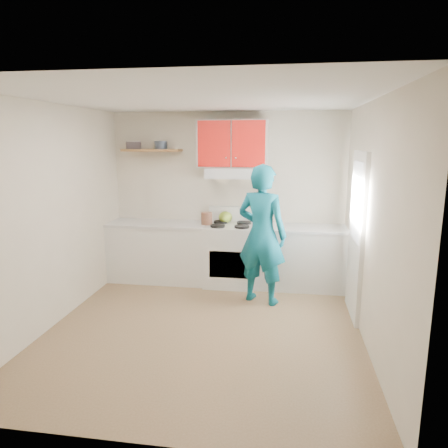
% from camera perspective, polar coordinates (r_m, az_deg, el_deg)
% --- Properties ---
extents(floor, '(3.80, 3.80, 0.00)m').
position_cam_1_polar(floor, '(4.97, -2.75, -14.33)').
color(floor, brown).
rests_on(floor, ground).
extents(ceiling, '(3.60, 3.80, 0.04)m').
position_cam_1_polar(ceiling, '(4.49, -3.09, 17.02)').
color(ceiling, white).
rests_on(ceiling, floor).
extents(back_wall, '(3.60, 0.04, 2.60)m').
position_cam_1_polar(back_wall, '(6.41, 0.49, 3.77)').
color(back_wall, beige).
rests_on(back_wall, floor).
extents(front_wall, '(3.60, 0.04, 2.60)m').
position_cam_1_polar(front_wall, '(2.78, -10.80, -6.99)').
color(front_wall, beige).
rests_on(front_wall, floor).
extents(left_wall, '(0.04, 3.80, 2.60)m').
position_cam_1_polar(left_wall, '(5.22, -22.65, 1.06)').
color(left_wall, beige).
rests_on(left_wall, floor).
extents(right_wall, '(0.04, 3.80, 2.60)m').
position_cam_1_polar(right_wall, '(4.56, 19.86, -0.17)').
color(right_wall, beige).
rests_on(right_wall, floor).
extents(door, '(0.05, 0.85, 2.05)m').
position_cam_1_polar(door, '(5.28, 17.97, -1.54)').
color(door, white).
rests_on(door, floor).
extents(door_glass, '(0.01, 0.55, 0.95)m').
position_cam_1_polar(door_glass, '(5.20, 17.97, 3.03)').
color(door_glass, white).
rests_on(door_glass, door).
extents(counter_left, '(1.52, 0.60, 0.90)m').
position_cam_1_polar(counter_left, '(6.52, -9.00, -3.86)').
color(counter_left, silver).
rests_on(counter_left, floor).
extents(counter_right, '(1.32, 0.60, 0.90)m').
position_cam_1_polar(counter_right, '(6.23, 10.55, -4.66)').
color(counter_right, silver).
rests_on(counter_right, floor).
extents(stove, '(0.76, 0.65, 0.92)m').
position_cam_1_polar(stove, '(6.25, 0.97, -4.31)').
color(stove, white).
rests_on(stove, floor).
extents(range_hood, '(0.76, 0.44, 0.15)m').
position_cam_1_polar(range_hood, '(6.13, 1.14, 7.13)').
color(range_hood, silver).
rests_on(range_hood, back_wall).
extents(upper_cabinets, '(1.02, 0.33, 0.70)m').
position_cam_1_polar(upper_cabinets, '(6.17, 1.22, 11.11)').
color(upper_cabinets, '#B3150F').
rests_on(upper_cabinets, back_wall).
extents(shelf, '(0.90, 0.30, 0.04)m').
position_cam_1_polar(shelf, '(6.47, -9.99, 10.08)').
color(shelf, brown).
rests_on(shelf, back_wall).
extents(books, '(0.25, 0.21, 0.11)m').
position_cam_1_polar(books, '(6.58, -12.47, 10.65)').
color(books, '#463D42').
rests_on(books, shelf).
extents(tin, '(0.26, 0.26, 0.12)m').
position_cam_1_polar(tin, '(6.42, -8.78, 10.80)').
color(tin, '#333D4C').
rests_on(tin, shelf).
extents(kettle, '(0.24, 0.24, 0.18)m').
position_cam_1_polar(kettle, '(6.30, 0.20, 0.96)').
color(kettle, olive).
rests_on(kettle, stove).
extents(crock, '(0.18, 0.18, 0.20)m').
position_cam_1_polar(crock, '(6.19, -2.43, 0.68)').
color(crock, brown).
rests_on(crock, counter_left).
extents(cutting_board, '(0.34, 0.27, 0.02)m').
position_cam_1_polar(cutting_board, '(6.01, 7.46, -0.65)').
color(cutting_board, olive).
rests_on(cutting_board, counter_right).
extents(silicone_mat, '(0.34, 0.30, 0.01)m').
position_cam_1_polar(silicone_mat, '(6.12, 14.81, -0.77)').
color(silicone_mat, red).
rests_on(silicone_mat, counter_right).
extents(person, '(0.80, 0.66, 1.88)m').
position_cam_1_polar(person, '(5.47, 5.29, -1.48)').
color(person, '#0C5B70').
rests_on(person, floor).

